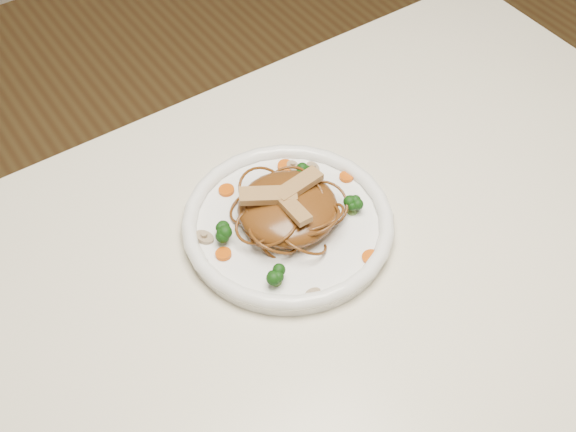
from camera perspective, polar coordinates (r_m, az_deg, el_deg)
table at (r=1.03m, az=3.35°, el=-7.98°), size 1.20×0.80×0.75m
plate at (r=0.99m, az=0.00°, el=-0.83°), size 0.28×0.28×0.02m
noodle_mound at (r=0.97m, az=-0.01°, el=0.58°), size 0.15×0.15×0.04m
chicken_a at (r=0.97m, az=0.78°, el=2.31°), size 0.07×0.03×0.01m
chicken_b at (r=0.95m, az=-1.49°, el=1.54°), size 0.07×0.06×0.01m
chicken_c at (r=0.94m, az=0.33°, el=0.63°), size 0.02×0.06×0.01m
broccoli_0 at (r=1.02m, az=1.18°, el=3.15°), size 0.03×0.03×0.03m
broccoli_1 at (r=0.96m, az=-4.85°, el=-1.12°), size 0.03×0.03×0.03m
broccoli_2 at (r=0.92m, az=-0.89°, el=-4.35°), size 0.03×0.03×0.03m
broccoli_3 at (r=0.99m, az=4.84°, el=0.89°), size 0.03×0.03×0.03m
carrot_0 at (r=1.05m, az=-0.19°, el=3.72°), size 0.02×0.02×0.00m
carrot_1 at (r=0.95m, az=-4.82°, el=-2.83°), size 0.02×0.02×0.00m
carrot_2 at (r=1.04m, az=4.36°, el=2.92°), size 0.02×0.02×0.00m
carrot_3 at (r=1.02m, az=-4.60°, el=1.93°), size 0.03×0.03×0.00m
carrot_4 at (r=0.95m, az=6.17°, el=-3.06°), size 0.02×0.02×0.00m
mushroom_0 at (r=0.91m, az=1.86°, el=-5.85°), size 0.02×0.02×0.01m
mushroom_1 at (r=1.05m, az=1.85°, el=3.54°), size 0.03×0.03×0.01m
mushroom_2 at (r=0.97m, az=-6.23°, el=-1.60°), size 0.03×0.03×0.01m
mushroom_3 at (r=1.05m, az=0.38°, el=3.69°), size 0.02×0.02×0.01m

